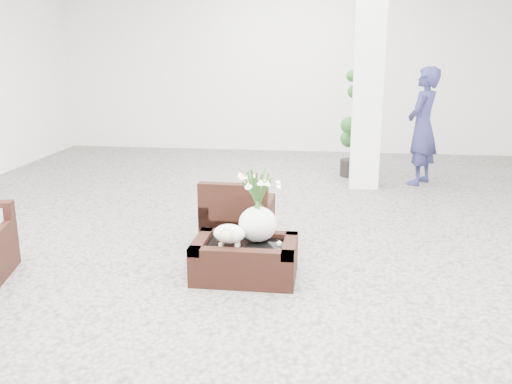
# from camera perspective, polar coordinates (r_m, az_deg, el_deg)

# --- Properties ---
(ground) EXTENTS (11.00, 11.00, 0.00)m
(ground) POSITION_cam_1_polar(r_m,az_deg,el_deg) (5.76, 0.13, -5.72)
(ground) COLOR gray
(ground) RESTS_ON ground
(column) EXTENTS (0.40, 0.40, 3.50)m
(column) POSITION_cam_1_polar(r_m,az_deg,el_deg) (8.18, 11.33, 12.58)
(column) COLOR white
(column) RESTS_ON ground
(coffee_table) EXTENTS (0.90, 0.60, 0.31)m
(coffee_table) POSITION_cam_1_polar(r_m,az_deg,el_deg) (5.03, -1.11, -6.95)
(coffee_table) COLOR black
(coffee_table) RESTS_ON ground
(sheep_figurine) EXTENTS (0.28, 0.23, 0.21)m
(sheep_figurine) POSITION_cam_1_polar(r_m,az_deg,el_deg) (4.86, -2.71, -4.44)
(sheep_figurine) COLOR white
(sheep_figurine) RESTS_ON coffee_table
(planter_narcissus) EXTENTS (0.44, 0.44, 0.80)m
(planter_narcissus) POSITION_cam_1_polar(r_m,az_deg,el_deg) (4.93, 0.18, -0.56)
(planter_narcissus) COLOR white
(planter_narcissus) RESTS_ON coffee_table
(tealight) EXTENTS (0.04, 0.04, 0.03)m
(tealight) POSITION_cam_1_polar(r_m,az_deg,el_deg) (4.95, 2.36, -5.18)
(tealight) COLOR white
(tealight) RESTS_ON coffee_table
(armchair) EXTENTS (0.69, 0.67, 0.72)m
(armchair) POSITION_cam_1_polar(r_m,az_deg,el_deg) (5.74, -1.79, -2.02)
(armchair) COLOR black
(armchair) RESTS_ON ground
(topiary) EXTENTS (0.43, 0.43, 1.60)m
(topiary) POSITION_cam_1_polar(r_m,az_deg,el_deg) (8.91, 9.87, 6.67)
(topiary) COLOR #1C4C18
(topiary) RESTS_ON ground
(shopper) EXTENTS (0.66, 0.74, 1.71)m
(shopper) POSITION_cam_1_polar(r_m,az_deg,el_deg) (8.60, 16.46, 6.36)
(shopper) COLOR navy
(shopper) RESTS_ON ground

